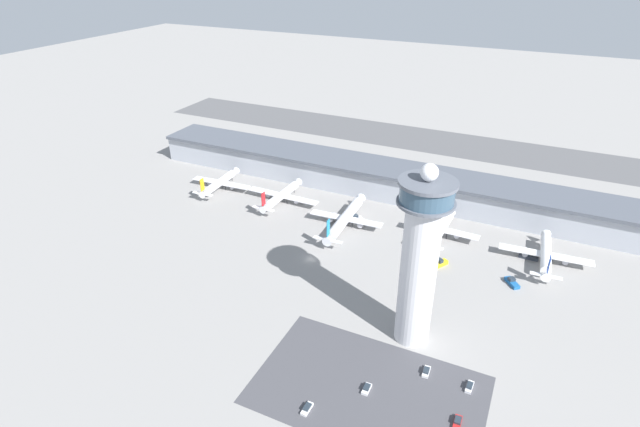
{
  "coord_description": "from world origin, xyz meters",
  "views": [
    {
      "loc": [
        74.04,
        -148.7,
        110.98
      ],
      "look_at": [
        -2.44,
        13.66,
        13.52
      ],
      "focal_mm": 28.0,
      "sensor_mm": 36.0,
      "label": 1
    }
  ],
  "objects_px": {
    "car_black_suv": "(470,387)",
    "service_truck_baggage": "(528,257)",
    "airplane_gate_charlie": "(345,218)",
    "airplane_gate_bravo": "(282,195)",
    "airplane_gate_echo": "(546,254)",
    "airplane_gate_delta": "(441,229)",
    "car_blue_compact": "(426,371)",
    "car_silver_sedan": "(307,408)",
    "airplane_gate_alpha": "(220,182)",
    "service_truck_catering": "(512,282)",
    "car_green_van": "(458,422)",
    "service_truck_fuel": "(354,219)",
    "control_tower": "(420,256)",
    "car_yellow_taxi": "(367,389)",
    "service_truck_water": "(441,263)"
  },
  "relations": [
    {
      "from": "car_black_suv",
      "to": "service_truck_baggage",
      "type": "bearing_deg",
      "value": 83.53
    },
    {
      "from": "airplane_gate_charlie",
      "to": "airplane_gate_bravo",
      "type": "bearing_deg",
      "value": 166.95
    },
    {
      "from": "airplane_gate_echo",
      "to": "service_truck_baggage",
      "type": "relative_size",
      "value": 4.77
    },
    {
      "from": "airplane_gate_delta",
      "to": "car_blue_compact",
      "type": "distance_m",
      "value": 79.29
    },
    {
      "from": "airplane_gate_echo",
      "to": "car_silver_sedan",
      "type": "bearing_deg",
      "value": -117.25
    },
    {
      "from": "airplane_gate_alpha",
      "to": "service_truck_catering",
      "type": "distance_m",
      "value": 146.39
    },
    {
      "from": "service_truck_catering",
      "to": "airplane_gate_echo",
      "type": "bearing_deg",
      "value": 64.03
    },
    {
      "from": "service_truck_catering",
      "to": "car_black_suv",
      "type": "height_order",
      "value": "service_truck_catering"
    },
    {
      "from": "car_green_van",
      "to": "airplane_gate_delta",
      "type": "bearing_deg",
      "value": 105.93
    },
    {
      "from": "airplane_gate_bravo",
      "to": "airplane_gate_delta",
      "type": "xyz_separation_m",
      "value": [
        77.31,
        0.06,
        0.3
      ]
    },
    {
      "from": "airplane_gate_bravo",
      "to": "car_green_van",
      "type": "height_order",
      "value": "airplane_gate_bravo"
    },
    {
      "from": "airplane_gate_charlie",
      "to": "service_truck_baggage",
      "type": "xyz_separation_m",
      "value": [
        76.06,
        7.58,
        -3.35
      ]
    },
    {
      "from": "service_truck_baggage",
      "to": "car_black_suv",
      "type": "relative_size",
      "value": 1.6
    },
    {
      "from": "airplane_gate_alpha",
      "to": "service_truck_fuel",
      "type": "distance_m",
      "value": 74.22
    },
    {
      "from": "control_tower",
      "to": "service_truck_catering",
      "type": "bearing_deg",
      "value": 58.86
    },
    {
      "from": "airplane_gate_bravo",
      "to": "car_black_suv",
      "type": "height_order",
      "value": "airplane_gate_bravo"
    },
    {
      "from": "airplane_gate_alpha",
      "to": "car_yellow_taxi",
      "type": "bearing_deg",
      "value": -38.7
    },
    {
      "from": "service_truck_fuel",
      "to": "airplane_gate_delta",
      "type": "bearing_deg",
      "value": 3.84
    },
    {
      "from": "car_yellow_taxi",
      "to": "car_blue_compact",
      "type": "bearing_deg",
      "value": 44.81
    },
    {
      "from": "car_silver_sedan",
      "to": "service_truck_catering",
      "type": "bearing_deg",
      "value": 62.44
    },
    {
      "from": "airplane_gate_echo",
      "to": "car_blue_compact",
      "type": "relative_size",
      "value": 7.76
    },
    {
      "from": "control_tower",
      "to": "car_silver_sedan",
      "type": "bearing_deg",
      "value": -113.43
    },
    {
      "from": "control_tower",
      "to": "service_truck_fuel",
      "type": "relative_size",
      "value": 7.45
    },
    {
      "from": "car_yellow_taxi",
      "to": "car_green_van",
      "type": "bearing_deg",
      "value": -0.47
    },
    {
      "from": "airplane_gate_bravo",
      "to": "service_truck_water",
      "type": "bearing_deg",
      "value": -14.15
    },
    {
      "from": "car_silver_sedan",
      "to": "car_green_van",
      "type": "relative_size",
      "value": 1.04
    },
    {
      "from": "airplane_gate_bravo",
      "to": "service_truck_fuel",
      "type": "distance_m",
      "value": 38.6
    },
    {
      "from": "service_truck_catering",
      "to": "car_silver_sedan",
      "type": "bearing_deg",
      "value": -117.56
    },
    {
      "from": "airplane_gate_alpha",
      "to": "airplane_gate_echo",
      "type": "distance_m",
      "value": 154.59
    },
    {
      "from": "service_truck_fuel",
      "to": "car_black_suv",
      "type": "xyz_separation_m",
      "value": [
        65.68,
        -75.74,
        -0.48
      ]
    },
    {
      "from": "service_truck_fuel",
      "to": "airplane_gate_echo",
      "type": "bearing_deg",
      "value": 0.7
    },
    {
      "from": "car_black_suv",
      "to": "control_tower",
      "type": "bearing_deg",
      "value": 147.07
    },
    {
      "from": "airplane_gate_charlie",
      "to": "airplane_gate_delta",
      "type": "relative_size",
      "value": 1.29
    },
    {
      "from": "airplane_gate_alpha",
      "to": "airplane_gate_charlie",
      "type": "xyz_separation_m",
      "value": [
        72.53,
        -8.28,
        0.43
      ]
    },
    {
      "from": "car_silver_sedan",
      "to": "car_green_van",
      "type": "xyz_separation_m",
      "value": [
        37.67,
        13.03,
        0.01
      ]
    },
    {
      "from": "airplane_gate_delta",
      "to": "service_truck_catering",
      "type": "relative_size",
      "value": 4.87
    },
    {
      "from": "service_truck_catering",
      "to": "service_truck_water",
      "type": "distance_m",
      "value": 26.81
    },
    {
      "from": "control_tower",
      "to": "service_truck_fuel",
      "type": "bearing_deg",
      "value": 125.72
    },
    {
      "from": "airplane_gate_charlie",
      "to": "service_truck_catering",
      "type": "bearing_deg",
      "value": -10.32
    },
    {
      "from": "service_truck_fuel",
      "to": "car_yellow_taxi",
      "type": "distance_m",
      "value": 97.21
    },
    {
      "from": "airplane_gate_charlie",
      "to": "car_yellow_taxi",
      "type": "xyz_separation_m",
      "value": [
        41.16,
        -82.82,
        -3.66
      ]
    },
    {
      "from": "car_blue_compact",
      "to": "car_green_van",
      "type": "bearing_deg",
      "value": -48.99
    },
    {
      "from": "airplane_gate_bravo",
      "to": "airplane_gate_echo",
      "type": "height_order",
      "value": "airplane_gate_echo"
    },
    {
      "from": "airplane_gate_alpha",
      "to": "car_silver_sedan",
      "type": "xyz_separation_m",
      "value": [
        101.51,
        -104.33,
        -3.24
      ]
    },
    {
      "from": "airplane_gate_bravo",
      "to": "car_yellow_taxi",
      "type": "xyz_separation_m",
      "value": [
        77.97,
        -91.35,
        -3.3
      ]
    },
    {
      "from": "airplane_gate_charlie",
      "to": "car_blue_compact",
      "type": "xyz_separation_m",
      "value": [
        54.74,
        -69.33,
        -3.66
      ]
    },
    {
      "from": "control_tower",
      "to": "car_yellow_taxi",
      "type": "distance_m",
      "value": 40.52
    },
    {
      "from": "airplane_gate_alpha",
      "to": "service_truck_fuel",
      "type": "relative_size",
      "value": 4.04
    },
    {
      "from": "airplane_gate_charlie",
      "to": "car_yellow_taxi",
      "type": "relative_size",
      "value": 10.31
    },
    {
      "from": "service_truck_fuel",
      "to": "car_silver_sedan",
      "type": "relative_size",
      "value": 1.72
    }
  ]
}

